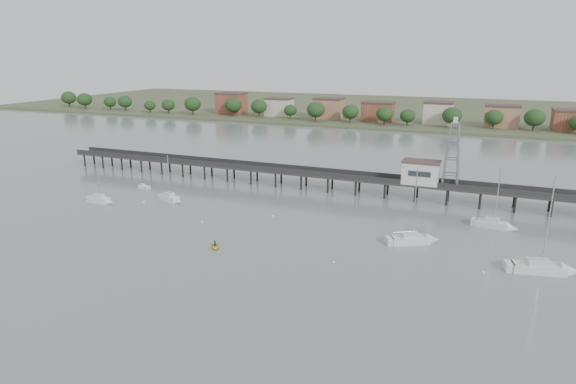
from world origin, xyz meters
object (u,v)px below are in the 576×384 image
(sailboat_a, at_px, (102,200))
(yellow_dinghy, at_px, (215,248))
(sailboat_d, at_px, (550,269))
(sailboat_b, at_px, (172,199))
(white_tender, at_px, (144,187))
(sailboat_e, at_px, (498,225))
(pier, at_px, (317,174))
(sailboat_c, at_px, (418,240))
(lattice_tower, at_px, (452,155))

(sailboat_a, bearing_deg, yellow_dinghy, -17.60)
(sailboat_d, distance_m, sailboat_b, 77.01)
(yellow_dinghy, bearing_deg, white_tender, 105.35)
(sailboat_a, distance_m, white_tender, 13.63)
(sailboat_e, bearing_deg, pier, 171.97)
(pier, bearing_deg, sailboat_c, -43.85)
(sailboat_d, xyz_separation_m, yellow_dinghy, (-53.32, -10.69, -0.63))
(white_tender, bearing_deg, yellow_dinghy, -26.36)
(sailboat_e, bearing_deg, sailboat_b, -162.62)
(pier, bearing_deg, lattice_tower, 0.00)
(pier, xyz_separation_m, sailboat_e, (41.83, -13.79, -3.15))
(lattice_tower, bearing_deg, sailboat_b, -159.12)
(sailboat_b, height_order, white_tender, sailboat_b)
(white_tender, relative_size, yellow_dinghy, 1.23)
(sailboat_b, bearing_deg, yellow_dinghy, -26.26)
(lattice_tower, xyz_separation_m, sailboat_c, (-3.27, -27.11, -10.47))
(lattice_tower, relative_size, sailboat_a, 1.38)
(lattice_tower, height_order, sailboat_c, lattice_tower)
(lattice_tower, relative_size, sailboat_d, 0.94)
(pier, xyz_separation_m, white_tender, (-40.63, -15.69, -3.40))
(sailboat_b, relative_size, yellow_dinghy, 4.03)
(sailboat_e, xyz_separation_m, sailboat_b, (-69.31, -8.71, 0.01))
(sailboat_c, bearing_deg, lattice_tower, 54.76)
(sailboat_b, bearing_deg, white_tender, 167.69)
(sailboat_c, xyz_separation_m, sailboat_b, (-55.70, 4.61, 0.02))
(lattice_tower, xyz_separation_m, sailboat_d, (17.43, -32.10, -10.47))
(pier, xyz_separation_m, sailboat_a, (-41.60, -29.28, -3.14))
(sailboat_b, bearing_deg, lattice_tower, 35.93)
(sailboat_d, height_order, sailboat_b, sailboat_d)
(sailboat_d, relative_size, sailboat_b, 1.47)
(sailboat_b, bearing_deg, sailboat_d, 7.89)
(lattice_tower, distance_m, sailboat_b, 63.98)
(sailboat_b, height_order, yellow_dinghy, sailboat_b)
(sailboat_a, height_order, yellow_dinghy, sailboat_a)
(sailboat_a, bearing_deg, pier, 37.50)
(sailboat_c, xyz_separation_m, yellow_dinghy, (-32.62, -15.68, -0.63))
(white_tender, height_order, yellow_dinghy, yellow_dinghy)
(lattice_tower, height_order, yellow_dinghy, lattice_tower)
(sailboat_e, distance_m, sailboat_b, 69.86)
(sailboat_e, distance_m, white_tender, 82.49)
(sailboat_e, bearing_deg, yellow_dinghy, -137.68)
(sailboat_c, bearing_deg, sailboat_e, 16.04)
(sailboat_a, bearing_deg, sailboat_b, 28.02)
(white_tender, bearing_deg, sailboat_a, -83.63)
(sailboat_e, distance_m, sailboat_d, 19.64)
(sailboat_b, distance_m, sailboat_a, 15.67)
(sailboat_b, bearing_deg, sailboat_c, 10.32)
(lattice_tower, bearing_deg, pier, -180.00)
(sailboat_e, relative_size, white_tender, 3.79)
(sailboat_e, bearing_deg, lattice_tower, 137.07)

